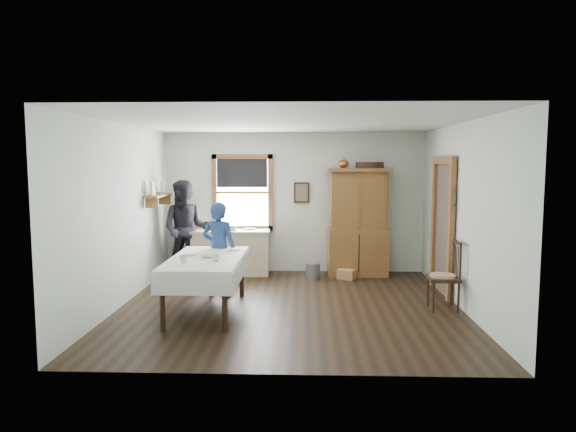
{
  "coord_description": "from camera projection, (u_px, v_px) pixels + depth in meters",
  "views": [
    {
      "loc": [
        0.23,
        -7.46,
        2.12
      ],
      "look_at": [
        -0.04,
        0.3,
        1.32
      ],
      "focal_mm": 32.0,
      "sensor_mm": 36.0,
      "label": 1
    }
  ],
  "objects": [
    {
      "name": "room",
      "position": [
        290.0,
        216.0,
        7.5
      ],
      "size": [
        5.01,
        5.01,
        2.7
      ],
      "color": "black",
      "rests_on": "ground"
    },
    {
      "name": "window",
      "position": [
        242.0,
        188.0,
        9.96
      ],
      "size": [
        1.18,
        0.07,
        1.48
      ],
      "color": "white",
      "rests_on": "room"
    },
    {
      "name": "doorway",
      "position": [
        443.0,
        223.0,
        8.28
      ],
      "size": [
        0.09,
        1.14,
        2.22
      ],
      "color": "#4E4137",
      "rests_on": "room"
    },
    {
      "name": "wall_shelf",
      "position": [
        159.0,
        194.0,
        9.09
      ],
      "size": [
        0.24,
        1.0,
        0.44
      ],
      "color": "brown",
      "rests_on": "room"
    },
    {
      "name": "framed_picture",
      "position": [
        302.0,
        193.0,
        9.92
      ],
      "size": [
        0.3,
        0.04,
        0.4
      ],
      "primitive_type": "cube",
      "color": "black",
      "rests_on": "room"
    },
    {
      "name": "rug_beater",
      "position": [
        454.0,
        190.0,
        7.68
      ],
      "size": [
        0.01,
        0.27,
        0.27
      ],
      "primitive_type": "torus",
      "rotation": [
        0.0,
        1.57,
        0.0
      ],
      "color": "black",
      "rests_on": "room"
    },
    {
      "name": "work_counter",
      "position": [
        231.0,
        252.0,
        9.77
      ],
      "size": [
        1.52,
        0.65,
        0.85
      ],
      "primitive_type": "cube",
      "rotation": [
        0.0,
        0.0,
        0.06
      ],
      "color": "tan",
      "rests_on": "room"
    },
    {
      "name": "china_hutch",
      "position": [
        358.0,
        222.0,
        9.65
      ],
      "size": [
        1.2,
        0.59,
        2.02
      ],
      "primitive_type": "cube",
      "rotation": [
        0.0,
        0.0,
        0.02
      ],
      "color": "brown",
      "rests_on": "room"
    },
    {
      "name": "dining_table",
      "position": [
        207.0,
        285.0,
        7.3
      ],
      "size": [
        1.04,
        1.97,
        0.79
      ],
      "primitive_type": "cube",
      "rotation": [
        0.0,
        0.0,
        0.0
      ],
      "color": "silver",
      "rests_on": "room"
    },
    {
      "name": "spindle_chair",
      "position": [
        443.0,
        275.0,
        7.41
      ],
      "size": [
        0.49,
        0.49,
        1.02
      ],
      "primitive_type": "cube",
      "rotation": [
        0.0,
        0.0,
        -0.04
      ],
      "color": "black",
      "rests_on": "room"
    },
    {
      "name": "pail",
      "position": [
        313.0,
        271.0,
        9.44
      ],
      "size": [
        0.32,
        0.32,
        0.29
      ],
      "primitive_type": "cube",
      "rotation": [
        0.0,
        0.0,
        0.21
      ],
      "color": "gray",
      "rests_on": "room"
    },
    {
      "name": "wicker_basket",
      "position": [
        346.0,
        274.0,
        9.4
      ],
      "size": [
        0.37,
        0.32,
        0.18
      ],
      "primitive_type": "cube",
      "rotation": [
        0.0,
        0.0,
        -0.42
      ],
      "color": "#9C7646",
      "rests_on": "room"
    },
    {
      "name": "woman_blue",
      "position": [
        219.0,
        253.0,
        8.09
      ],
      "size": [
        0.57,
        0.44,
        1.41
      ],
      "primitive_type": "imported",
      "rotation": [
        0.0,
        0.0,
        2.93
      ],
      "color": "navy",
      "rests_on": "room"
    },
    {
      "name": "figure_dark",
      "position": [
        186.0,
        233.0,
        9.45
      ],
      "size": [
        0.84,
        0.66,
        1.67
      ],
      "primitive_type": "imported",
      "rotation": [
        0.0,
        0.0,
        -0.04
      ],
      "color": "black",
      "rests_on": "room"
    },
    {
      "name": "table_cup_a",
      "position": [
        216.0,
        258.0,
        6.97
      ],
      "size": [
        0.13,
        0.13,
        0.09
      ],
      "primitive_type": "imported",
      "rotation": [
        0.0,
        0.0,
        0.12
      ],
      "color": "silver",
      "rests_on": "dining_table"
    },
    {
      "name": "table_cup_b",
      "position": [
        183.0,
        259.0,
        6.88
      ],
      "size": [
        0.13,
        0.13,
        0.1
      ],
      "primitive_type": "imported",
      "rotation": [
        0.0,
        0.0,
        0.24
      ],
      "color": "silver",
      "rests_on": "dining_table"
    },
    {
      "name": "table_bowl",
      "position": [
        207.0,
        256.0,
        7.25
      ],
      "size": [
        0.25,
        0.25,
        0.05
      ],
      "primitive_type": "imported",
      "rotation": [
        0.0,
        0.0,
        -0.24
      ],
      "color": "silver",
      "rests_on": "dining_table"
    },
    {
      "name": "counter_book",
      "position": [
        245.0,
        229.0,
        9.82
      ],
      "size": [
        0.19,
        0.23,
        0.02
      ],
      "primitive_type": "imported",
      "rotation": [
        0.0,
        0.0,
        0.15
      ],
      "color": "brown",
      "rests_on": "work_counter"
    },
    {
      "name": "counter_bowl",
      "position": [
        218.0,
        228.0,
        9.73
      ],
      "size": [
        0.24,
        0.24,
        0.06
      ],
      "primitive_type": "imported",
      "rotation": [
        0.0,
        0.0,
        -0.23
      ],
      "color": "silver",
      "rests_on": "work_counter"
    },
    {
      "name": "shelf_bowl",
      "position": [
        159.0,
        193.0,
        9.1
      ],
      "size": [
        0.22,
        0.22,
        0.05
      ],
      "primitive_type": "imported",
      "color": "silver",
      "rests_on": "wall_shelf"
    }
  ]
}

